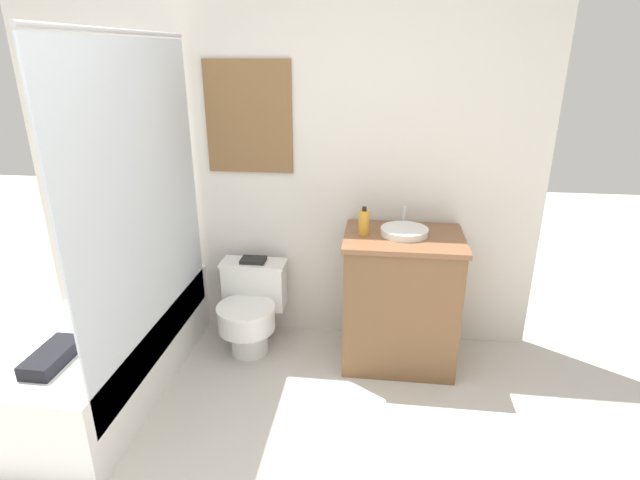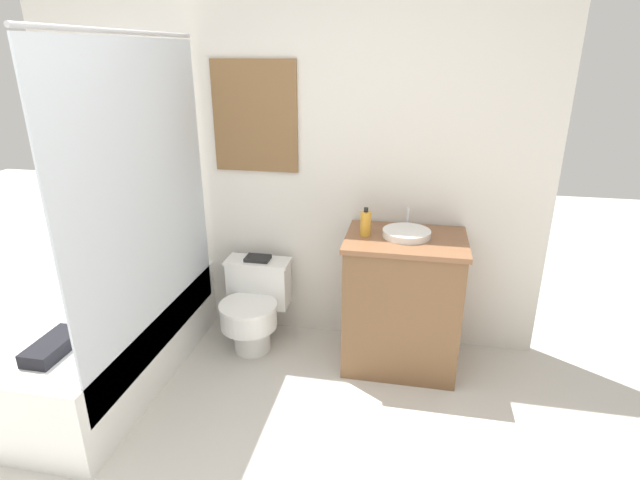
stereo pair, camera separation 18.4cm
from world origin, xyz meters
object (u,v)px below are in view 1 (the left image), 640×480
object	(u,v)px
toilet	(251,307)
sink	(404,231)
soap_bottle	(364,222)
book_on_tank	(253,260)

from	to	relation	value
toilet	sink	size ratio (longest dim) A/B	1.79
soap_bottle	toilet	bearing A→B (deg)	178.61
soap_bottle	book_on_tank	distance (m)	0.82
sink	book_on_tank	bearing A→B (deg)	172.97
book_on_tank	toilet	bearing A→B (deg)	-90.00
toilet	soap_bottle	distance (m)	0.96
soap_bottle	book_on_tank	xyz separation A→B (m)	(-0.73, 0.15, -0.35)
sink	book_on_tank	world-z (taller)	sink
sink	book_on_tank	distance (m)	1.02
toilet	book_on_tank	xyz separation A→B (m)	(0.00, 0.13, 0.28)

